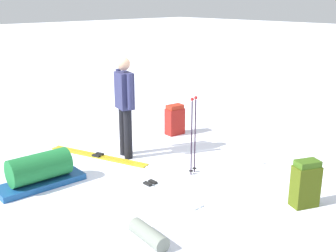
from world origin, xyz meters
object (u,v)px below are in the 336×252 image
at_px(ski_pair_far, 98,156).
at_px(gear_sled, 40,171).
at_px(skier_standing, 125,102).
at_px(sleeping_mat_rolled, 149,235).
at_px(ski_poles_planted_near, 193,132).
at_px(backpack_large_dark, 305,184).
at_px(backpack_bright, 175,120).
at_px(ski_pair_near, 150,184).

distance_m(ski_pair_far, gear_sled, 1.33).
distance_m(skier_standing, gear_sled, 1.78).
bearing_deg(sleeping_mat_rolled, gear_sled, -84.97).
height_order(ski_poles_planted_near, sleeping_mat_rolled, ski_poles_planted_near).
height_order(backpack_large_dark, backpack_bright, backpack_large_dark).
relative_size(skier_standing, ski_pair_near, 0.88).
height_order(backpack_bright, gear_sled, backpack_bright).
xyz_separation_m(backpack_bright, ski_poles_planted_near, (1.15, 1.59, 0.39)).
bearing_deg(ski_pair_near, backpack_large_dark, 119.73).
xyz_separation_m(backpack_bright, sleeping_mat_rolled, (2.89, 2.56, -0.20)).
height_order(skier_standing, sleeping_mat_rolled, skier_standing).
relative_size(ski_pair_near, backpack_bright, 3.23).
relative_size(backpack_large_dark, gear_sled, 0.50).
relative_size(ski_pair_far, ski_poles_planted_near, 1.53).
distance_m(ski_poles_planted_near, sleeping_mat_rolled, 2.08).
relative_size(ski_pair_near, gear_sled, 1.54).
bearing_deg(gear_sled, backpack_large_dark, 127.32).
bearing_deg(gear_sled, ski_pair_far, -162.22).
distance_m(backpack_large_dark, sleeping_mat_rolled, 2.17).
bearing_deg(backpack_large_dark, ski_pair_far, -73.73).
distance_m(ski_pair_far, backpack_bright, 1.85).
distance_m(backpack_large_dark, backpack_bright, 3.41).
bearing_deg(ski_pair_near, gear_sled, -42.46).
distance_m(ski_poles_planted_near, gear_sled, 2.31).
height_order(ski_pair_far, gear_sled, gear_sled).
height_order(ski_pair_far, ski_poles_planted_near, ski_poles_planted_near).
xyz_separation_m(ski_pair_near, backpack_large_dark, (-1.05, 1.84, 0.30)).
relative_size(skier_standing, backpack_bright, 2.83).
xyz_separation_m(skier_standing, ski_pair_far, (0.37, -0.31, -0.94)).
distance_m(ski_pair_near, ski_poles_planted_near, 1.02).
height_order(ski_pair_far, backpack_bright, backpack_bright).
bearing_deg(backpack_large_dark, backpack_bright, -104.55).
xyz_separation_m(ski_pair_near, backpack_bright, (-1.91, -1.46, 0.28)).
relative_size(skier_standing, sleeping_mat_rolled, 3.09).
bearing_deg(skier_standing, ski_pair_near, 68.47).
xyz_separation_m(ski_pair_near, ski_poles_planted_near, (-0.76, 0.12, 0.67)).
xyz_separation_m(ski_pair_near, sleeping_mat_rolled, (0.98, 1.10, 0.08)).
relative_size(backpack_bright, ski_poles_planted_near, 0.49).
bearing_deg(ski_pair_far, backpack_bright, 179.74).
bearing_deg(backpack_large_dark, skier_standing, -78.73).
bearing_deg(ski_pair_near, ski_poles_planted_near, 170.68).
distance_m(ski_pair_far, ski_poles_planted_near, 1.85).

